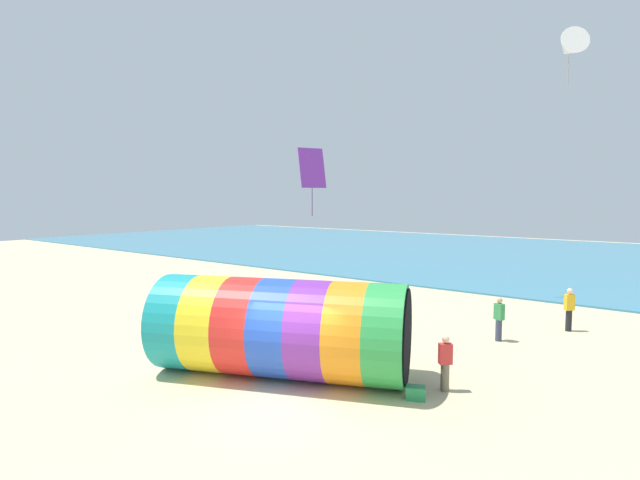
{
  "coord_description": "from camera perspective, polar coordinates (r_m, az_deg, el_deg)",
  "views": [
    {
      "loc": [
        8.73,
        -9.41,
        5.47
      ],
      "look_at": [
        -1.32,
        3.64,
        4.04
      ],
      "focal_mm": 28.0,
      "sensor_mm": 36.0,
      "label": 1
    }
  ],
  "objects": [
    {
      "name": "ground_plane",
      "position": [
        13.95,
        -5.09,
        -18.16
      ],
      "size": [
        120.0,
        120.0,
        0.0
      ],
      "primitive_type": "plane",
      "color": "#CCBA8C"
    },
    {
      "name": "sea",
      "position": [
        48.44,
        26.98,
        -2.01
      ],
      "size": [
        120.0,
        40.0,
        0.1
      ],
      "primitive_type": "cube",
      "color": "teal",
      "rests_on": "ground"
    },
    {
      "name": "giant_inflatable_tube",
      "position": [
        15.45,
        -4.51,
        -9.98
      ],
      "size": [
        8.19,
        5.73,
        2.99
      ],
      "color": "teal",
      "rests_on": "ground"
    },
    {
      "name": "kite_handler",
      "position": [
        14.88,
        14.12,
        -13.46
      ],
      "size": [
        0.41,
        0.41,
        1.6
      ],
      "color": "#726651",
      "rests_on": "ground"
    },
    {
      "name": "kite_white_delta",
      "position": [
        18.21,
        26.61,
        19.12
      ],
      "size": [
        1.28,
        1.34,
        1.69
      ],
      "color": "white"
    },
    {
      "name": "kite_purple_diamond",
      "position": [
        20.28,
        -0.91,
        8.16
      ],
      "size": [
        0.78,
        1.18,
        2.76
      ],
      "color": "purple"
    },
    {
      "name": "bystander_near_water",
      "position": [
        22.88,
        26.59,
        -7.07
      ],
      "size": [
        0.41,
        0.41,
        1.77
      ],
      "color": "black",
      "rests_on": "ground"
    },
    {
      "name": "bystander_far_left",
      "position": [
        20.32,
        19.78,
        -8.46
      ],
      "size": [
        0.42,
        0.35,
        1.68
      ],
      "color": "#383D56",
      "rests_on": "ground"
    },
    {
      "name": "cooler_box",
      "position": [
        14.35,
        10.87,
        -16.78
      ],
      "size": [
        0.62,
        0.55,
        0.36
      ],
      "primitive_type": "cube",
      "rotation": [
        0.0,
        0.0,
        0.45
      ],
      "color": "#268C4C",
      "rests_on": "ground"
    }
  ]
}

